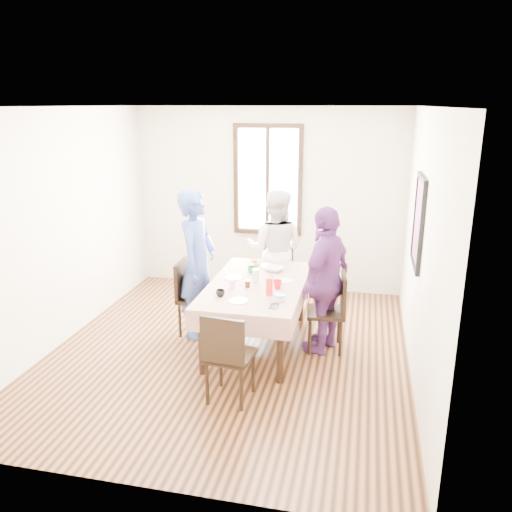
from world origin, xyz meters
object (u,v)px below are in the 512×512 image
chair_near (230,355)px  person_left (197,264)px  chair_far (275,276)px  chair_left (197,298)px  person_far (275,250)px  dining_table (257,314)px  chair_right (325,312)px  person_right (325,280)px

chair_near → person_left: bearing=125.7°
chair_far → chair_near: bearing=92.4°
chair_left → person_left: bearing=87.8°
person_left → person_far: bearing=-33.0°
dining_table → chair_near: 1.19m
chair_left → chair_near: bearing=28.1°
chair_right → person_far: size_ratio=0.55×
dining_table → person_right: person_right is taller
chair_left → person_right: size_ratio=0.54×
chair_near → person_right: 1.51m
dining_table → chair_left: size_ratio=1.89×
chair_near → person_left: size_ratio=0.51×
chair_near → chair_far: bearing=96.1°
chair_near → person_far: size_ratio=0.55×
person_far → person_right: 1.35m
chair_right → person_far: bearing=28.8°
chair_far → chair_near: size_ratio=1.00×
chair_far → person_far: 0.37m
chair_left → chair_far: bearing=140.2°
chair_right → person_left: 1.62m
dining_table → chair_left: chair_left is taller
chair_right → person_far: person_far is taller
person_far → chair_right: bearing=126.4°
chair_left → person_left: size_ratio=0.51×
dining_table → chair_near: bearing=-90.0°
chair_right → chair_near: 1.47m
chair_far → person_far: person_far is taller
chair_right → person_right: (-0.02, 0.00, 0.38)m
chair_far → person_left: size_ratio=0.51×
dining_table → chair_right: 0.79m
chair_left → chair_right: size_ratio=1.00×
chair_right → person_far: (-0.79, 1.11, 0.37)m
person_left → person_far: 1.26m
dining_table → person_left: bearing=168.1°
chair_left → person_left: 0.44m
chair_far → person_left: bearing=55.6°
chair_near → person_right: bearing=64.4°
chair_far → chair_right: bearing=127.3°
dining_table → person_far: person_far is taller
chair_far → person_far: size_ratio=0.55×
dining_table → person_left: (-0.77, 0.16, 0.52)m
chair_left → person_right: 1.60m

